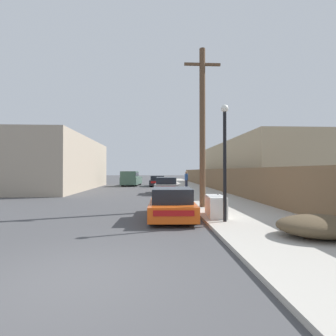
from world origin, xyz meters
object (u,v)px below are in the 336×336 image
Objects in this scene: pickup_truck at (131,179)px; pedestrian at (186,179)px; car_parked_mid at (166,186)px; street_lamp at (225,153)px; brush_pile at (320,226)px; discarded_fridge at (216,206)px; utility_pole at (202,125)px; parked_sports_car_red at (172,204)px; car_parked_far at (158,181)px.

pickup_truck is 8.94m from pedestrian.
pedestrian is at bearing 68.24° from car_parked_mid.
street_lamp is 1.78× the size of brush_pile.
car_parked_mid is 1.05× the size of street_lamp.
utility_pole is (-0.03, 2.63, 3.65)m from discarded_fridge.
street_lamp is at bearing 107.51° from pickup_truck.
street_lamp is at bearing -35.97° from parked_sports_car_red.
car_parked_mid is (0.29, 11.35, 0.08)m from parked_sports_car_red.
discarded_fridge is at bearing -5.99° from parked_sports_car_red.
discarded_fridge is 11.67m from car_parked_mid.
discarded_fridge is at bearing 93.04° from street_lamp.
parked_sports_car_red is at bearing -88.94° from car_parked_mid.
street_lamp is at bearing -92.67° from pedestrian.
street_lamp reaches higher than brush_pile.
discarded_fridge is 16.75m from pedestrian.
discarded_fridge is 0.73× the size of brush_pile.
pedestrian is (2.60, 16.49, 0.44)m from parked_sports_car_red.
car_parked_far is at bearing 95.07° from street_lamp.
pickup_truck is (-3.64, 22.88, 0.36)m from parked_sports_car_red.
discarded_fridge is 0.40× the size of parked_sports_car_red.
car_parked_far is 19.95m from utility_pole.
pickup_truck is 27.50m from brush_pile.
car_parked_mid is 5.65m from pedestrian.
pickup_truck is at bearing 104.57° from utility_pole.
pedestrian reaches higher than brush_pile.
street_lamp is 2.38× the size of pedestrian.
brush_pile is (2.04, -3.36, -0.10)m from discarded_fridge.
pickup_truck is at bearing 107.16° from discarded_fridge.
pickup_truck is at bearing 166.57° from car_parked_far.
street_lamp reaches higher than pickup_truck.
discarded_fridge is 0.39× the size of car_parked_mid.
pickup_truck is at bearing 134.32° from pedestrian.
utility_pole is 14.47m from pedestrian.
pickup_truck is (-3.35, 0.96, 0.30)m from car_parked_far.
street_lamp is (1.77, -1.38, 1.97)m from parked_sports_car_red.
utility_pole reaches higher than car_parked_mid.
car_parked_far is at bearing 95.67° from car_parked_mid.
discarded_fridge is at bearing -93.06° from pedestrian.
street_lamp is (0.09, -3.77, -1.63)m from utility_pole.
discarded_fridge is 4.50m from utility_pole.
brush_pile is (2.07, -5.99, -3.75)m from utility_pole.
discarded_fridge is 2.32m from street_lamp.
pedestrian is at bearing 87.33° from street_lamp.
brush_pile is 1.34× the size of pedestrian.
pedestrian is (2.32, 5.14, 0.36)m from car_parked_mid.
car_parked_far is 2.49× the size of pedestrian.
car_parked_mid reaches higher than parked_sports_car_red.
car_parked_far is 0.54× the size of utility_pole.
street_lamp is 3.65m from brush_pile.
street_lamp is (5.42, -24.26, 1.61)m from pickup_truck.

